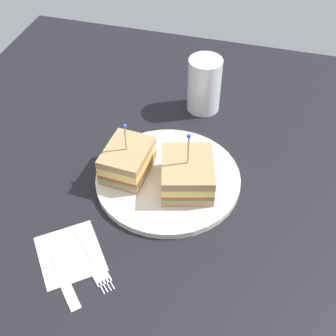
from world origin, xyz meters
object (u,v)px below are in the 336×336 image
napkin (70,254)px  knife (63,278)px  plate (168,179)px  fork (95,266)px  sandwich_half_back (128,160)px  drink_glass (204,88)px  sandwich_half_front (187,174)px

napkin → knife: bearing=100.2°
plate → fork: bearing=74.0°
sandwich_half_back → drink_glass: size_ratio=0.94×
napkin → knife: size_ratio=1.03×
sandwich_half_front → sandwich_half_back: (10.44, -0.37, 0.02)cm
drink_glass → sandwich_half_front: bearing=95.7°
plate → knife: (9.26, 22.48, -0.39)cm
sandwich_half_front → drink_glass: 22.91cm
napkin → fork: (-4.48, 1.01, 0.10)cm
plate → knife: size_ratio=2.56×
napkin → plate: bearing=-118.7°
fork → drink_glass: bearing=-99.4°
napkin → knife: knife is taller
drink_glass → sandwich_half_back: bearing=69.9°
drink_glass → fork: (6.81, 41.08, -4.70)cm
sandwich_half_back → fork: (-1.36, 18.69, -3.54)cm
sandwich_half_back → fork: 19.07cm
sandwich_half_back → napkin: bearing=80.0°
sandwich_half_back → knife: (2.37, 21.85, -3.54)cm
plate → sandwich_half_front: 4.84cm
sandwich_half_front → fork: sandwich_half_front is taller
drink_glass → napkin: 41.91cm
plate → napkin: size_ratio=2.48×
plate → knife: bearing=67.6°
drink_glass → fork: drink_glass is taller
knife → fork: bearing=-139.7°
drink_glass → knife: drink_glass is taller
knife → drink_glass: bearing=-103.4°
plate → fork: 20.10cm
drink_glass → knife: size_ratio=1.15×
napkin → fork: fork is taller
plate → sandwich_half_back: sandwich_half_back is taller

